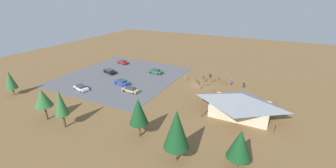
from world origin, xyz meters
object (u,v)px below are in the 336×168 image
at_px(car_tan_end_stall, 131,90).
at_px(pine_mideast, 10,80).
at_px(pine_far_east, 240,144).
at_px(pine_center, 176,129).
at_px(bicycle_yellow_trailside, 224,83).
at_px(bicycle_orange_yard_right, 214,81).
at_px(bicycle_purple_back_row, 203,77).
at_px(visitor_near_lot, 231,82).
at_px(bicycle_red_mid_cluster, 199,83).
at_px(pine_midwest, 43,98).
at_px(bike_pavilion, 241,103).
at_px(car_blue_front_row, 122,82).
at_px(trash_bin, 210,75).
at_px(car_red_near_entry, 123,62).
at_px(visitor_crossing_yard, 244,85).
at_px(bicycle_black_yard_center, 210,77).
at_px(lot_sign, 185,77).
at_px(bicycle_silver_front_row, 202,87).
at_px(car_white_mid_lot, 81,88).
at_px(bicycle_teal_edge_south, 206,80).
at_px(bicycle_blue_lone_west, 219,79).
at_px(pine_far_west, 60,103).
at_px(bicycle_white_yard_left, 207,84).
at_px(bicycle_green_yard_front, 197,81).
at_px(car_green_by_curb, 156,71).
at_px(car_black_aisle_side, 110,71).

bearing_deg(car_tan_end_stall, pine_mideast, 30.16).
bearing_deg(pine_far_east, pine_center, 17.50).
bearing_deg(bicycle_yellow_trailside, bicycle_orange_yard_right, -3.54).
relative_size(bicycle_purple_back_row, visitor_near_lot, 0.92).
height_order(pine_center, bicycle_red_mid_cluster, pine_center).
relative_size(pine_midwest, car_tan_end_stall, 1.39).
height_order(bike_pavilion, car_blue_front_row, bike_pavilion).
bearing_deg(trash_bin, car_tan_end_stall, 54.21).
xyz_separation_m(car_red_near_entry, visitor_crossing_yard, (-42.50, 3.46, 0.23)).
bearing_deg(pine_far_east, bicycle_black_yard_center, -67.43).
relative_size(lot_sign, car_red_near_entry, 0.49).
distance_m(pine_center, bicycle_silver_front_row, 29.13).
xyz_separation_m(pine_center, car_white_mid_lot, (33.18, -12.93, -4.79)).
bearing_deg(pine_far_east, trash_bin, -67.59).
xyz_separation_m(bicycle_teal_edge_south, bicycle_silver_front_row, (-0.61, 5.52, -0.01)).
bearing_deg(bicycle_silver_front_row, car_white_mid_lot, 28.79).
height_order(pine_mideast, bicycle_blue_lone_west, pine_mideast).
distance_m(lot_sign, car_white_mid_lot, 28.23).
height_order(trash_bin, car_blue_front_row, car_blue_front_row).
bearing_deg(car_blue_front_row, trash_bin, -138.64).
bearing_deg(bike_pavilion, bicycle_yellow_trailside, -66.17).
bearing_deg(bicycle_black_yard_center, visitor_crossing_yard, 161.89).
bearing_deg(visitor_near_lot, pine_far_west, 56.52).
bearing_deg(pine_far_west, pine_center, -177.00).
bearing_deg(visitor_near_lot, bicycle_white_yard_left, 29.70).
relative_size(pine_mideast, bicycle_green_yard_front, 4.15).
bearing_deg(car_tan_end_stall, visitor_crossing_yard, -148.00).
bearing_deg(bike_pavilion, car_red_near_entry, -23.01).
bearing_deg(bicycle_orange_yard_right, pine_mideast, 36.48).
distance_m(bicycle_teal_edge_south, car_green_by_curb, 16.18).
relative_size(bicycle_teal_edge_south, bicycle_black_yard_center, 1.00).
height_order(bike_pavilion, trash_bin, bike_pavilion).
xyz_separation_m(bicycle_silver_front_row, visitor_near_lot, (-6.41, -5.98, 0.61)).
bearing_deg(car_red_near_entry, bicycle_purple_back_row, 177.49).
relative_size(bicycle_black_yard_center, bicycle_silver_front_row, 0.92).
bearing_deg(bicycle_red_mid_cluster, bicycle_teal_edge_south, -104.01).
bearing_deg(bicycle_orange_yard_right, pine_midwest, 55.58).
relative_size(lot_sign, bicycle_black_yard_center, 1.38).
bearing_deg(car_white_mid_lot, pine_mideast, 37.29).
bearing_deg(bicycle_yellow_trailside, pine_far_east, 106.68).
distance_m(bicycle_green_yard_front, car_white_mid_lot, 31.43).
relative_size(car_blue_front_row, car_tan_end_stall, 1.05).
relative_size(bicycle_blue_lone_west, bicycle_green_yard_front, 1.04).
xyz_separation_m(bicycle_orange_yard_right, visitor_crossing_yard, (-8.32, 0.70, 0.54)).
bearing_deg(car_blue_front_row, bicycle_red_mid_cluster, -153.37).
height_order(pine_midwest, pine_mideast, pine_midwest).
bearing_deg(car_black_aisle_side, pine_mideast, 65.87).
bearing_deg(bicycle_blue_lone_west, pine_far_east, 108.80).
distance_m(bicycle_silver_front_row, car_blue_front_row, 21.81).
height_order(bicycle_white_yard_left, car_white_mid_lot, car_white_mid_lot).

